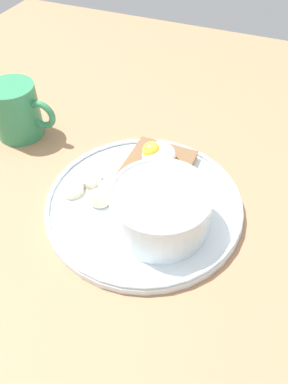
# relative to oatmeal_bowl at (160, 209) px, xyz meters

# --- Properties ---
(ground_plane) EXTENTS (1.20, 1.20, 0.02)m
(ground_plane) POSITION_rel_oatmeal_bowl_xyz_m (0.03, 0.03, -0.05)
(ground_plane) COLOR #A57855
(ground_plane) RESTS_ON ground
(plate) EXTENTS (0.26, 0.26, 0.02)m
(plate) POSITION_rel_oatmeal_bowl_xyz_m (0.03, 0.03, -0.03)
(plate) COLOR white
(plate) RESTS_ON ground_plane
(oatmeal_bowl) EXTENTS (0.12, 0.12, 0.06)m
(oatmeal_bowl) POSITION_rel_oatmeal_bowl_xyz_m (0.00, 0.00, 0.00)
(oatmeal_bowl) COLOR white
(oatmeal_bowl) RESTS_ON plate
(toast_slice) EXTENTS (0.09, 0.09, 0.01)m
(toast_slice) POSITION_rel_oatmeal_bowl_xyz_m (0.10, 0.04, -0.02)
(toast_slice) COLOR brown
(toast_slice) RESTS_ON plate
(poached_egg) EXTENTS (0.05, 0.05, 0.03)m
(poached_egg) POSITION_rel_oatmeal_bowl_xyz_m (0.09, 0.04, -0.00)
(poached_egg) COLOR white
(poached_egg) RESTS_ON toast_slice
(banana_slice_front) EXTENTS (0.03, 0.03, 0.02)m
(banana_slice_front) POSITION_rel_oatmeal_bowl_xyz_m (0.03, 0.09, -0.02)
(banana_slice_front) COLOR #EEEBB5
(banana_slice_front) RESTS_ON plate
(banana_slice_left) EXTENTS (0.05, 0.05, 0.02)m
(banana_slice_left) POSITION_rel_oatmeal_bowl_xyz_m (0.04, 0.12, -0.02)
(banana_slice_left) COLOR #F6E3BD
(banana_slice_left) RESTS_ON plate
(banana_slice_back) EXTENTS (0.03, 0.03, 0.02)m
(banana_slice_back) POSITION_rel_oatmeal_bowl_xyz_m (0.01, 0.09, -0.02)
(banana_slice_back) COLOR beige
(banana_slice_back) RESTS_ON plate
(banana_slice_right) EXTENTS (0.05, 0.05, 0.01)m
(banana_slice_right) POSITION_rel_oatmeal_bowl_xyz_m (0.01, 0.13, -0.02)
(banana_slice_right) COLOR #F4E6BC
(banana_slice_right) RESTS_ON plate
(coffee_mug) EXTENTS (0.08, 0.11, 0.09)m
(coffee_mug) POSITION_rel_oatmeal_bowl_xyz_m (0.10, 0.28, 0.01)
(coffee_mug) COLOR #338958
(coffee_mug) RESTS_ON ground_plane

